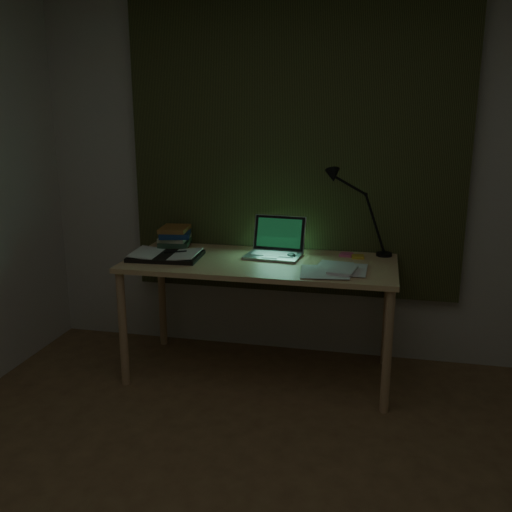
{
  "coord_description": "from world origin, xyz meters",
  "views": [
    {
      "loc": [
        0.57,
        -1.77,
        1.67
      ],
      "look_at": [
        -0.14,
        1.44,
        0.82
      ],
      "focal_mm": 40.0,
      "sensor_mm": 36.0,
      "label": 1
    }
  ],
  "objects_px": {
    "open_textbook": "(166,255)",
    "desk_lamp": "(386,214)",
    "laptop": "(273,238)",
    "book_stack": "(174,237)",
    "desk": "(260,318)",
    "loose_papers": "(334,269)"
  },
  "relations": [
    {
      "from": "desk",
      "to": "open_textbook",
      "type": "relative_size",
      "value": 3.83
    },
    {
      "from": "book_stack",
      "to": "loose_papers",
      "type": "distance_m",
      "value": 1.14
    },
    {
      "from": "open_textbook",
      "to": "desk_lamp",
      "type": "distance_m",
      "value": 1.41
    },
    {
      "from": "book_stack",
      "to": "desk_lamp",
      "type": "xyz_separation_m",
      "value": [
        1.38,
        0.11,
        0.19
      ]
    },
    {
      "from": "desk_lamp",
      "to": "book_stack",
      "type": "bearing_deg",
      "value": -165.75
    },
    {
      "from": "laptop",
      "to": "book_stack",
      "type": "xyz_separation_m",
      "value": [
        -0.69,
        0.08,
        -0.04
      ]
    },
    {
      "from": "desk",
      "to": "loose_papers",
      "type": "distance_m",
      "value": 0.62
    },
    {
      "from": "desk",
      "to": "loose_papers",
      "type": "height_order",
      "value": "loose_papers"
    },
    {
      "from": "loose_papers",
      "to": "desk_lamp",
      "type": "relative_size",
      "value": 0.64
    },
    {
      "from": "desk",
      "to": "laptop",
      "type": "distance_m",
      "value": 0.52
    },
    {
      "from": "desk",
      "to": "open_textbook",
      "type": "bearing_deg",
      "value": -174.2
    },
    {
      "from": "loose_papers",
      "to": "desk",
      "type": "bearing_deg",
      "value": 165.04
    },
    {
      "from": "open_textbook",
      "to": "loose_papers",
      "type": "distance_m",
      "value": 1.06
    },
    {
      "from": "laptop",
      "to": "open_textbook",
      "type": "bearing_deg",
      "value": -161.15
    },
    {
      "from": "book_stack",
      "to": "desk_lamp",
      "type": "height_order",
      "value": "desk_lamp"
    },
    {
      "from": "laptop",
      "to": "book_stack",
      "type": "height_order",
      "value": "laptop"
    },
    {
      "from": "desk",
      "to": "book_stack",
      "type": "bearing_deg",
      "value": 163.57
    },
    {
      "from": "book_stack",
      "to": "desk_lamp",
      "type": "relative_size",
      "value": 0.43
    },
    {
      "from": "desk",
      "to": "laptop",
      "type": "bearing_deg",
      "value": 59.07
    },
    {
      "from": "desk",
      "to": "desk_lamp",
      "type": "height_order",
      "value": "desk_lamp"
    },
    {
      "from": "open_textbook",
      "to": "desk_lamp",
      "type": "height_order",
      "value": "desk_lamp"
    },
    {
      "from": "laptop",
      "to": "desk",
      "type": "bearing_deg",
      "value": -116.09
    }
  ]
}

